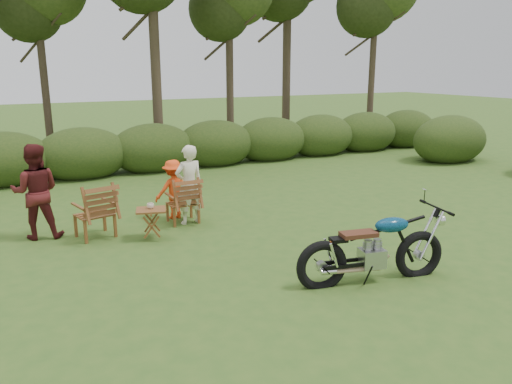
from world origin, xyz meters
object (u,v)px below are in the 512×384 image
side_table (152,224)px  adult_a (190,223)px  cup (150,206)px  child (175,218)px  adult_b (41,237)px  motorcycle (370,280)px  lawn_chair_right (183,222)px  lawn_chair_left (96,237)px

side_table → adult_a: 1.11m
cup → child: cup is taller
adult_b → child: bearing=-166.7°
adult_a → cup: bearing=23.4°
motorcycle → side_table: 3.97m
motorcycle → adult_b: adult_b is taller
lawn_chair_right → cup: 1.19m
motorcycle → adult_b: size_ratio=1.26×
motorcycle → lawn_chair_left: bearing=142.0°
child → lawn_chair_right: bearing=92.9°
lawn_chair_left → cup: bearing=136.9°
lawn_chair_left → adult_a: (1.81, -0.02, 0.00)m
lawn_chair_left → cup: size_ratio=8.25×
side_table → adult_b: size_ratio=0.32×
lawn_chair_left → adult_a: adult_a is taller
cup → child: bearing=52.2°
cup → adult_b: bearing=151.4°
motorcycle → adult_a: size_ratio=1.38×
side_table → child: (0.77, 1.02, -0.28)m
lawn_chair_left → adult_b: bearing=-38.8°
child → motorcycle: bearing=104.2°
lawn_chair_right → cup: size_ratio=7.56×
lawn_chair_left → adult_b: size_ratio=0.59×
child → side_table: bearing=47.8°
motorcycle → child: motorcycle is taller
child → adult_a: bearing=103.0°
lawn_chair_left → child: 1.71m
lawn_chair_right → lawn_chair_left: (-1.70, -0.09, 0.00)m
motorcycle → side_table: bearing=137.4°
side_table → motorcycle: bearing=-54.9°
side_table → adult_a: size_ratio=0.35×
lawn_chair_left → side_table: side_table is taller
side_table → adult_a: (0.93, 0.54, -0.28)m
lawn_chair_right → lawn_chair_left: 1.70m
adult_b → child: size_ratio=1.42×
motorcycle → cup: (-2.28, 3.28, 0.60)m
lawn_chair_right → child: bearing=-82.2°
side_table → adult_b: bearing=150.4°
lawn_chair_right → cup: (-0.82, -0.62, 0.60)m
lawn_chair_left → adult_b: adult_b is taller
adult_b → lawn_chair_left: bearing=166.6°
child → cup: bearing=46.8°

